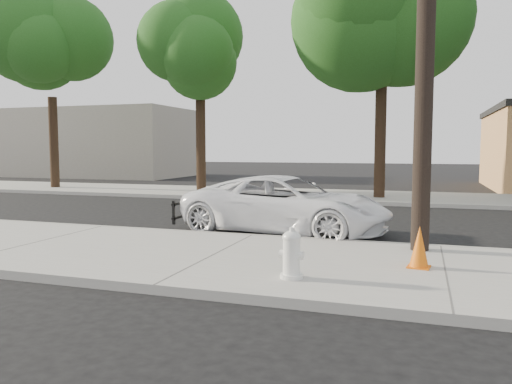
{
  "coord_description": "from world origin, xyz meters",
  "views": [
    {
      "loc": [
        3.6,
        -12.67,
        2.1
      ],
      "look_at": [
        -0.36,
        -0.78,
        1.0
      ],
      "focal_mm": 35.0,
      "sensor_mm": 36.0,
      "label": 1
    }
  ],
  "objects_px": {
    "police_cruiser": "(286,205)",
    "fire_hydrant": "(292,255)",
    "utility_pole": "(427,7)",
    "traffic_cone": "(419,247)"
  },
  "relations": [
    {
      "from": "police_cruiser",
      "to": "fire_hydrant",
      "type": "relative_size",
      "value": 7.12
    },
    {
      "from": "police_cruiser",
      "to": "utility_pole",
      "type": "bearing_deg",
      "value": -113.37
    },
    {
      "from": "police_cruiser",
      "to": "traffic_cone",
      "type": "xyz_separation_m",
      "value": [
        3.15,
        -3.39,
        -0.23
      ]
    },
    {
      "from": "traffic_cone",
      "to": "utility_pole",
      "type": "bearing_deg",
      "value": 89.84
    },
    {
      "from": "police_cruiser",
      "to": "traffic_cone",
      "type": "bearing_deg",
      "value": -129.48
    },
    {
      "from": "fire_hydrant",
      "to": "traffic_cone",
      "type": "height_order",
      "value": "fire_hydrant"
    },
    {
      "from": "utility_pole",
      "to": "traffic_cone",
      "type": "bearing_deg",
      "value": -90.16
    },
    {
      "from": "utility_pole",
      "to": "traffic_cone",
      "type": "height_order",
      "value": "utility_pole"
    },
    {
      "from": "traffic_cone",
      "to": "police_cruiser",
      "type": "bearing_deg",
      "value": 132.94
    },
    {
      "from": "police_cruiser",
      "to": "traffic_cone",
      "type": "height_order",
      "value": "police_cruiser"
    }
  ]
}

